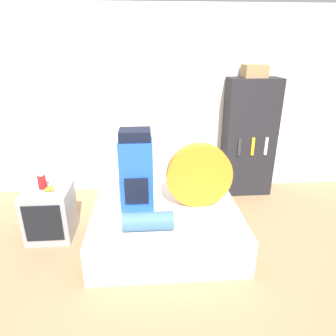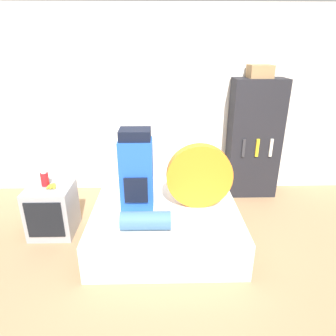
# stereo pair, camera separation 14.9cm
# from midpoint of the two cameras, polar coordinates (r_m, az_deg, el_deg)

# --- Properties ---
(ground_plane) EXTENTS (16.00, 16.00, 0.00)m
(ground_plane) POSITION_cam_midpoint_polar(r_m,az_deg,el_deg) (3.10, -1.04, -20.11)
(ground_plane) COLOR #997551
(wall_back) EXTENTS (8.00, 0.05, 2.60)m
(wall_back) POSITION_cam_midpoint_polar(r_m,az_deg,el_deg) (4.38, -2.66, 11.98)
(wall_back) COLOR white
(wall_back) RESTS_ON ground_plane
(bed) EXTENTS (1.61, 1.57, 0.41)m
(bed) POSITION_cam_midpoint_polar(r_m,az_deg,el_deg) (3.53, -1.72, -9.90)
(bed) COLOR silver
(bed) RESTS_ON ground_plane
(backpack) EXTENTS (0.35, 0.31, 0.89)m
(backpack) POSITION_cam_midpoint_polar(r_m,az_deg,el_deg) (3.22, -7.36, -0.64)
(backpack) COLOR blue
(backpack) RESTS_ON bed
(tent_bag) EXTENTS (0.72, 0.12, 0.72)m
(tent_bag) POSITION_cam_midpoint_polar(r_m,az_deg,el_deg) (3.28, 4.67, -1.46)
(tent_bag) COLOR orange
(tent_bag) RESTS_ON bed
(sleeping_roll) EXTENTS (0.49, 0.19, 0.19)m
(sleeping_roll) POSITION_cam_midpoint_polar(r_m,az_deg,el_deg) (2.97, -5.27, -10.10)
(sleeping_roll) COLOR #3D668E
(sleeping_roll) RESTS_ON bed
(television) EXTENTS (0.50, 0.50, 0.60)m
(television) POSITION_cam_midpoint_polar(r_m,az_deg,el_deg) (3.77, -22.63, -7.90)
(television) COLOR #939399
(television) RESTS_ON ground_plane
(canister) EXTENTS (0.09, 0.09, 0.17)m
(canister) POSITION_cam_midpoint_polar(r_m,az_deg,el_deg) (3.66, -23.96, -2.38)
(canister) COLOR #B2191E
(canister) RESTS_ON television
(banana_bunch) EXTENTS (0.12, 0.15, 0.04)m
(banana_bunch) POSITION_cam_midpoint_polar(r_m,az_deg,el_deg) (3.61, -22.67, -3.61)
(banana_bunch) COLOR yellow
(banana_bunch) RESTS_ON television
(bookshelf) EXTENTS (0.71, 0.38, 1.69)m
(bookshelf) POSITION_cam_midpoint_polar(r_m,az_deg,el_deg) (4.48, 14.21, 5.53)
(bookshelf) COLOR black
(bookshelf) RESTS_ON ground_plane
(cardboard_box) EXTENTS (0.30, 0.28, 0.17)m
(cardboard_box) POSITION_cam_midpoint_polar(r_m,az_deg,el_deg) (4.33, 15.15, 17.42)
(cardboard_box) COLOR #99754C
(cardboard_box) RESTS_ON bookshelf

